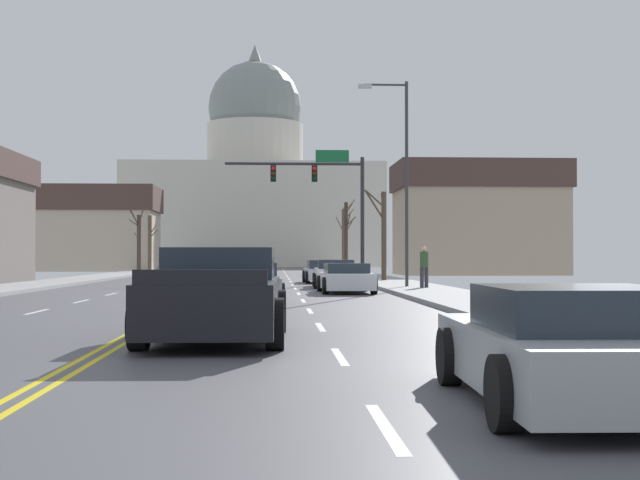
# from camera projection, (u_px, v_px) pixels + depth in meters

# --- Properties ---
(ground) EXTENTS (20.00, 180.00, 0.20)m
(ground) POSITION_uv_depth(u_px,v_px,m) (212.00, 290.00, 36.50)
(ground) COLOR #4F4F54
(signal_gantry) EXTENTS (7.91, 0.41, 7.31)m
(signal_gantry) POSITION_uv_depth(u_px,v_px,m) (325.00, 187.00, 50.19)
(signal_gantry) COLOR #28282D
(signal_gantry) RESTS_ON ground
(street_lamp_right) EXTENTS (2.13, 0.24, 8.71)m
(street_lamp_right) POSITION_uv_depth(u_px,v_px,m) (401.00, 167.00, 37.52)
(street_lamp_right) COLOR #333338
(street_lamp_right) RESTS_ON ground
(capitol_building) EXTENTS (33.27, 21.06, 30.13)m
(capitol_building) POSITION_uv_depth(u_px,v_px,m) (255.00, 194.00, 119.56)
(capitol_building) COLOR beige
(capitol_building) RESTS_ON ground
(sedan_near_00) EXTENTS (2.04, 4.28, 1.20)m
(sedan_near_00) POSITION_uv_depth(u_px,v_px,m) (322.00, 272.00, 46.77)
(sedan_near_00) COLOR silver
(sedan_near_00) RESTS_ON ground
(sedan_near_01) EXTENTS (2.07, 4.60, 1.26)m
(sedan_near_01) POSITION_uv_depth(u_px,v_px,m) (335.00, 274.00, 39.80)
(sedan_near_01) COLOR silver
(sedan_near_01) RESTS_ON ground
(sedan_near_02) EXTENTS (2.10, 4.56, 1.15)m
(sedan_near_02) POSITION_uv_depth(u_px,v_px,m) (346.00, 279.00, 34.23)
(sedan_near_02) COLOR silver
(sedan_near_02) RESTS_ON ground
(sedan_near_03) EXTENTS (2.20, 4.60, 1.22)m
(sedan_near_03) POSITION_uv_depth(u_px,v_px,m) (249.00, 284.00, 27.46)
(sedan_near_03) COLOR #9EA3A8
(sedan_near_03) RESTS_ON ground
(sedan_near_04) EXTENTS (2.06, 4.26, 1.24)m
(sedan_near_04) POSITION_uv_depth(u_px,v_px,m) (236.00, 293.00, 20.73)
(sedan_near_04) COLOR #6B6056
(sedan_near_04) RESTS_ON ground
(pickup_truck_near_05) EXTENTS (2.43, 5.33, 1.58)m
(pickup_truck_near_05) POSITION_uv_depth(u_px,v_px,m) (217.00, 297.00, 15.14)
(pickup_truck_near_05) COLOR black
(pickup_truck_near_05) RESTS_ON ground
(sedan_near_06) EXTENTS (2.20, 4.34, 1.15)m
(sedan_near_06) POSITION_uv_depth(u_px,v_px,m) (571.00, 349.00, 8.50)
(sedan_near_06) COLOR #9EA3A8
(sedan_near_06) RESTS_ON ground
(sedan_oncoming_00) EXTENTS (2.03, 4.43, 1.11)m
(sedan_oncoming_00) POSITION_uv_depth(u_px,v_px,m) (204.00, 270.00, 55.22)
(sedan_oncoming_00) COLOR black
(sedan_oncoming_00) RESTS_ON ground
(sedan_oncoming_01) EXTENTS (1.94, 4.39, 1.24)m
(sedan_oncoming_01) POSITION_uv_depth(u_px,v_px,m) (172.00, 267.00, 67.20)
(sedan_oncoming_01) COLOR #9EA3A8
(sedan_oncoming_01) RESTS_ON ground
(flank_building_00) EXTENTS (14.02, 7.79, 7.86)m
(flank_building_00) POSITION_uv_depth(u_px,v_px,m) (82.00, 228.00, 82.29)
(flank_building_00) COLOR #B2A38E
(flank_building_00) RESTS_ON ground
(flank_building_02) EXTENTS (12.57, 7.54, 8.45)m
(flank_building_02) POSITION_uv_depth(u_px,v_px,m) (478.00, 218.00, 66.75)
(flank_building_02) COLOR tan
(flank_building_02) RESTS_ON ground
(bare_tree_00) EXTENTS (1.29, 1.93, 4.82)m
(bare_tree_00) POSITION_uv_depth(u_px,v_px,m) (383.00, 231.00, 47.05)
(bare_tree_00) COLOR #4C3D2D
(bare_tree_00) RESTS_ON ground
(bare_tree_01) EXTENTS (0.85, 1.32, 4.84)m
(bare_tree_01) POSITION_uv_depth(u_px,v_px,m) (150.00, 242.00, 77.53)
(bare_tree_01) COLOR brown
(bare_tree_01) RESTS_ON ground
(bare_tree_02) EXTENTS (1.57, 2.60, 6.03)m
(bare_tree_02) POSITION_uv_depth(u_px,v_px,m) (344.00, 238.00, 79.64)
(bare_tree_02) COLOR brown
(bare_tree_02) RESTS_ON ground
(bare_tree_03) EXTENTS (1.14, 2.38, 5.23)m
(bare_tree_03) POSITION_uv_depth(u_px,v_px,m) (139.00, 241.00, 72.30)
(bare_tree_03) COLOR #423328
(bare_tree_03) RESTS_ON ground
(bare_tree_04) EXTENTS (1.01, 2.14, 5.83)m
(bare_tree_04) POSITION_uv_depth(u_px,v_px,m) (346.00, 236.00, 71.67)
(bare_tree_04) COLOR #423328
(bare_tree_04) RESTS_ON ground
(pedestrian_00) EXTENTS (0.35, 0.34, 1.68)m
(pedestrian_00) POSITION_uv_depth(u_px,v_px,m) (424.00, 265.00, 36.07)
(pedestrian_00) COLOR #33333D
(pedestrian_00) RESTS_ON ground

